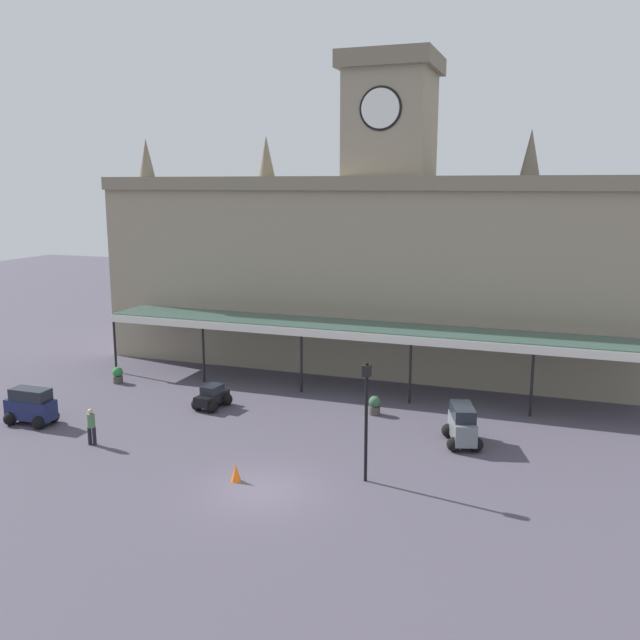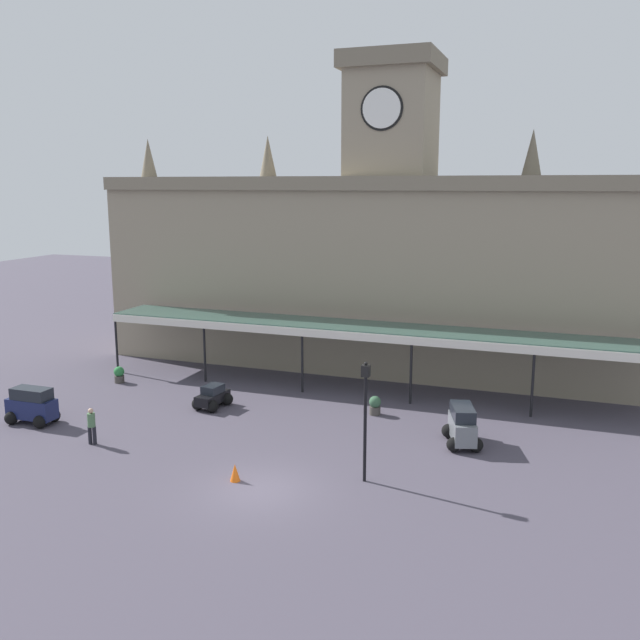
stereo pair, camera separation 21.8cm
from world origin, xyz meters
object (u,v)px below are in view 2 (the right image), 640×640
Objects in this scene: car_black_sedan at (213,398)px; car_navy_van at (32,407)px; traffic_cone at (235,472)px; pedestrian_crossing_forecourt at (92,425)px; planter_forecourt_centre at (119,374)px; car_grey_van at (462,427)px; victorian_lamppost at (365,408)px; planter_by_canopy at (375,405)px.

car_black_sedan is 8.70m from car_navy_van.
car_navy_van reaches higher than traffic_cone.
pedestrian_crossing_forecourt is 7.88m from traffic_cone.
car_black_sedan is at bearing -16.65° from planter_forecourt_centre.
pedestrian_crossing_forecourt is (4.50, -1.30, 0.10)m from car_navy_van.
car_grey_van is 0.54× the size of victorian_lamppost.
car_grey_van is 20.51m from planter_forecourt_centre.
traffic_cone is (7.74, -1.33, -0.56)m from pedestrian_crossing_forecourt.
planter_forecourt_centre is at bearing 92.42° from car_navy_van.
car_black_sedan is (-12.94, 0.83, -0.30)m from car_grey_van.
car_navy_van is at bearing -167.93° from car_grey_van.
car_grey_van is 1.07× the size of car_navy_van.
planter_forecourt_centre is (-7.35, 2.20, -0.01)m from car_black_sedan.
victorian_lamppost is (12.49, 0.39, 2.08)m from pedestrian_crossing_forecourt.
planter_by_canopy is at bearing 12.22° from car_black_sedan.
car_navy_van is at bearing -87.58° from planter_forecourt_centre.
victorian_lamppost reaches higher than planter_forecourt_centre.
planter_forecourt_centre is (-4.81, 8.60, -0.42)m from pedestrian_crossing_forecourt.
car_black_sedan is at bearing 68.33° from pedestrian_crossing_forecourt.
car_black_sedan is 11.89m from victorian_lamppost.
pedestrian_crossing_forecourt is at bearing -142.75° from planter_by_canopy.
car_navy_van is at bearing 163.91° from pedestrian_crossing_forecourt.
planter_forecourt_centre and planter_by_canopy have the same top height.
planter_by_canopy is at bearing -1.54° from planter_forecourt_centre.
victorian_lamppost is 19.31m from planter_forecourt_centre.
traffic_cone is 9.98m from planter_by_canopy.
car_black_sedan is 2.23× the size of planter_forecourt_centre.
pedestrian_crossing_forecourt is 9.86m from planter_forecourt_centre.
car_black_sedan is 0.44× the size of victorian_lamppost.
car_navy_van is 2.51× the size of planter_forecourt_centre.
car_grey_van is at bearing 12.07° from car_navy_van.
planter_forecourt_centre is at bearing 141.65° from traffic_cone.
car_navy_van is 7.32m from planter_forecourt_centre.
planter_by_canopy is (3.02, 9.51, 0.14)m from traffic_cone.
planter_forecourt_centre is (-12.55, 9.93, 0.14)m from traffic_cone.
car_grey_van and car_navy_van have the same top height.
traffic_cone is at bearing -38.35° from planter_forecourt_centre.
victorian_lamppost reaches higher than car_black_sedan.
car_navy_van is 17.15m from victorian_lamppost.
car_grey_van is at bearing 41.70° from traffic_cone.
car_navy_van is at bearing -144.04° from car_black_sedan.
planter_forecourt_centre is at bearing 163.35° from car_black_sedan.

